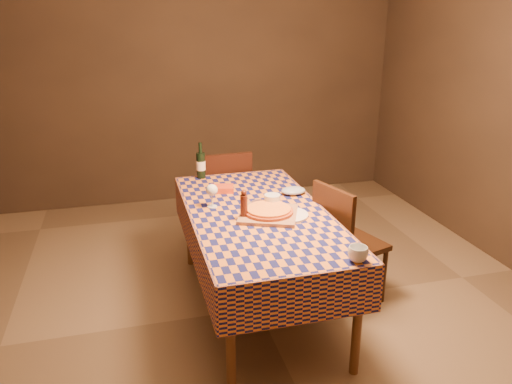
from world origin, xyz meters
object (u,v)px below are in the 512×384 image
at_px(white_plate, 287,215).
at_px(chair_right, 343,238).
at_px(pizza, 269,210).
at_px(chair_far, 226,194).
at_px(wine_bottle, 201,165).
at_px(dining_table, 258,222).
at_px(bowl, 260,205).
at_px(cutting_board, 269,214).

distance_m(white_plate, chair_right, 0.53).
distance_m(pizza, chair_far, 1.20).
distance_m(wine_bottle, white_plate, 1.08).
relative_size(dining_table, bowl, 14.75).
bearing_deg(white_plate, wine_bottle, 113.69).
distance_m(pizza, white_plate, 0.13).
bearing_deg(pizza, white_plate, -16.40).
bearing_deg(cutting_board, wine_bottle, 108.03).
bearing_deg(pizza, cutting_board, 0.00).
bearing_deg(chair_right, cutting_board, -177.20).
bearing_deg(cutting_board, chair_far, 93.01).
xyz_separation_m(pizza, chair_right, (0.58, 0.03, -0.29)).
bearing_deg(chair_far, wine_bottle, -139.01).
distance_m(wine_bottle, chair_far, 0.49).
bearing_deg(white_plate, pizza, 163.60).
bearing_deg(chair_far, chair_right, -60.56).
height_order(wine_bottle, chair_right, wine_bottle).
bearing_deg(wine_bottle, white_plate, -66.31).
height_order(pizza, chair_far, chair_far).
distance_m(cutting_board, bowl, 0.17).
height_order(bowl, chair_right, chair_right).
xyz_separation_m(dining_table, bowl, (0.04, 0.08, 0.10)).
height_order(cutting_board, wine_bottle, wine_bottle).
height_order(wine_bottle, chair_far, wine_bottle).
height_order(dining_table, chair_far, chair_far).
xyz_separation_m(cutting_board, pizza, (-0.00, 0.00, 0.03)).
height_order(dining_table, cutting_board, cutting_board).
relative_size(pizza, white_plate, 1.52).
height_order(pizza, wine_bottle, wine_bottle).
relative_size(dining_table, pizza, 4.29).
xyz_separation_m(cutting_board, chair_right, (0.58, 0.03, -0.26)).
bearing_deg(chair_far, dining_table, -89.54).
distance_m(dining_table, cutting_board, 0.13).
height_order(pizza, bowl, pizza).
bearing_deg(cutting_board, chair_right, 2.80).
distance_m(chair_far, chair_right, 1.30).
xyz_separation_m(chair_far, chair_right, (0.64, -1.13, 0.00)).
bearing_deg(bowl, white_plate, -55.38).
distance_m(bowl, wine_bottle, 0.84).
height_order(wine_bottle, white_plate, wine_bottle).
xyz_separation_m(dining_table, wine_bottle, (-0.26, 0.86, 0.19)).
bearing_deg(pizza, wine_bottle, 108.03).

